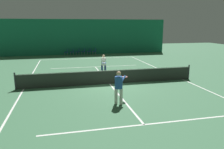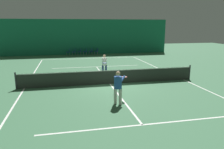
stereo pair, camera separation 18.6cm
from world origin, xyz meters
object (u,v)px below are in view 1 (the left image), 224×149
(player_near, at_px, (119,85))
(player_far, at_px, (104,63))
(courtside_chair_0, at_px, (67,52))
(courtside_chair_3, at_px, (84,51))
(courtside_chair_4, at_px, (89,51))
(tennis_net, at_px, (110,77))
(courtside_chair_2, at_px, (78,51))
(courtside_chair_1, at_px, (72,51))
(courtside_chair_5, at_px, (95,51))

(player_near, distance_m, player_far, 6.60)
(player_near, xyz_separation_m, courtside_chair_0, (-2.04, 19.27, -0.50))
(courtside_chair_3, bearing_deg, player_far, 1.30)
(player_near, xyz_separation_m, player_far, (0.49, 6.58, -0.03))
(player_far, relative_size, courtside_chair_4, 1.95)
(courtside_chair_3, bearing_deg, courtside_chair_4, 90.00)
(courtside_chair_0, distance_m, courtside_chair_4, 2.99)
(tennis_net, bearing_deg, courtside_chair_2, 93.43)
(tennis_net, xyz_separation_m, courtside_chair_4, (0.57, 15.40, -0.03))
(courtside_chair_1, bearing_deg, courtside_chair_4, 90.00)
(player_near, relative_size, courtside_chair_3, 2.02)
(courtside_chair_2, distance_m, courtside_chair_4, 1.49)
(courtside_chair_4, distance_m, courtside_chair_5, 0.75)
(player_near, relative_size, courtside_chair_1, 2.02)
(tennis_net, distance_m, player_far, 2.74)
(tennis_net, distance_m, courtside_chair_1, 15.49)
(courtside_chair_2, height_order, courtside_chair_5, same)
(player_near, distance_m, courtside_chair_4, 19.30)
(courtside_chair_1, distance_m, courtside_chair_2, 0.75)
(courtside_chair_0, xyz_separation_m, courtside_chair_1, (0.75, 0.00, 0.00))
(courtside_chair_2, height_order, courtside_chair_4, same)
(player_near, xyz_separation_m, courtside_chair_5, (1.70, 19.27, -0.50))
(courtside_chair_2, bearing_deg, player_far, 4.66)
(player_near, height_order, courtside_chair_3, player_near)
(courtside_chair_1, bearing_deg, courtside_chair_2, 90.00)
(courtside_chair_3, bearing_deg, courtside_chair_0, -90.00)
(courtside_chair_1, xyz_separation_m, courtside_chair_4, (2.24, 0.00, 0.00))
(courtside_chair_5, bearing_deg, tennis_net, -4.89)
(courtside_chair_2, xyz_separation_m, courtside_chair_4, (1.49, 0.00, 0.00))
(tennis_net, xyz_separation_m, courtside_chair_0, (-2.42, 15.40, -0.03))
(courtside_chair_0, distance_m, courtside_chair_2, 1.49)
(player_near, xyz_separation_m, courtside_chair_4, (0.95, 19.27, -0.50))
(tennis_net, relative_size, courtside_chair_0, 14.29)
(player_near, bearing_deg, courtside_chair_5, 28.26)
(courtside_chair_0, bearing_deg, player_far, 11.27)
(tennis_net, bearing_deg, courtside_chair_0, 98.92)
(player_near, bearing_deg, courtside_chair_3, 32.69)
(courtside_chair_1, height_order, courtside_chair_5, same)
(player_near, relative_size, courtside_chair_4, 2.02)
(tennis_net, distance_m, player_near, 3.92)
(courtside_chair_1, distance_m, courtside_chair_5, 2.99)
(courtside_chair_3, xyz_separation_m, courtside_chair_4, (0.75, 0.00, 0.00))
(courtside_chair_5, bearing_deg, courtside_chair_4, -90.00)
(courtside_chair_3, bearing_deg, tennis_net, 0.66)
(courtside_chair_3, bearing_deg, player_near, -0.61)
(player_far, height_order, courtside_chair_5, player_far)
(tennis_net, distance_m, courtside_chair_5, 15.45)
(courtside_chair_2, relative_size, courtside_chair_5, 1.00)
(courtside_chair_1, height_order, courtside_chair_3, same)
(courtside_chair_4, bearing_deg, courtside_chair_1, -90.00)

